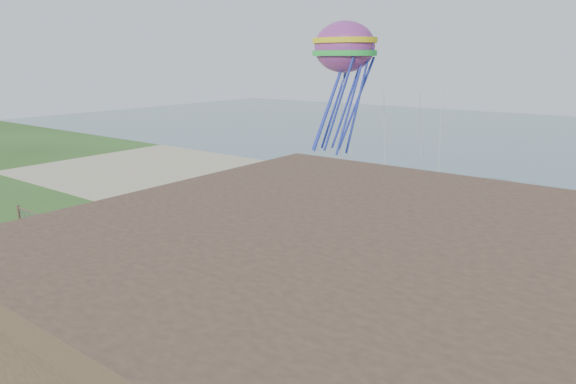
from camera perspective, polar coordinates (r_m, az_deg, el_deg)
name	(u,v)px	position (r m, az deg, el deg)	size (l,w,h in m)	color
ground	(100,365)	(19.76, -20.17, -17.60)	(160.00, 160.00, 0.00)	#32521C
sand_beach	(389,216)	(35.33, 11.16, -2.58)	(72.00, 20.00, 0.02)	tan
ocean	(538,139)	(76.60, 26.05, 5.36)	(160.00, 68.00, 0.02)	slate
chainlink_fence	(222,290)	(22.75, -7.35, -10.76)	(36.20, 0.20, 1.25)	#4F392C
picnic_table	(331,353)	(18.69, 4.85, -17.36)	(1.71, 1.30, 0.72)	brown
octopus_kite	(343,85)	(25.52, 6.15, 11.78)	(3.33, 2.35, 6.86)	#DE4423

